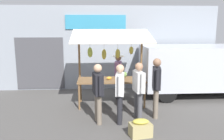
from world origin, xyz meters
TOP-DOWN VIEW (x-y plane):
  - ground_plane at (0.00, 0.00)m, footprint 40.00×40.00m
  - street_backdrop at (0.06, -2.20)m, footprint 9.00×0.30m
  - market_stall at (-0.01, -0.03)m, footprint 2.50×1.46m
  - vendor_with_sunhat at (-0.29, -0.75)m, footprint 0.41×0.68m
  - shopper_with_shopping_bag at (0.45, 1.44)m, footprint 0.31×0.69m
  - shopper_in_grey_tee at (-0.68, 1.25)m, footprint 0.29×0.69m
  - shopper_in_striped_shirt at (-1.22, 1.11)m, footprint 0.32×0.71m
  - shopper_with_ponytail at (-0.14, 1.46)m, footprint 0.29×0.69m
  - parked_van at (-3.27, -0.96)m, footprint 4.41×1.87m
  - produce_crate_near at (-0.55, 2.32)m, footprint 0.57×0.43m

SIDE VIEW (x-z plane):
  - ground_plane at x=0.00m, z-range 0.00..0.00m
  - produce_crate_near at x=-0.55m, z-range -0.02..0.42m
  - shopper_with_ponytail at x=-0.14m, z-range 0.12..1.75m
  - vendor_with_sunhat at x=-0.29m, z-range 0.14..1.74m
  - shopper_in_grey_tee at x=-0.68m, z-range 0.13..1.76m
  - shopper_with_shopping_bag at x=0.45m, z-range 0.13..1.76m
  - shopper_in_striped_shirt at x=-1.22m, z-range 0.15..1.87m
  - parked_van at x=-3.27m, z-range 0.18..2.06m
  - market_stall at x=-0.01m, z-range 0.29..2.79m
  - street_backdrop at x=0.06m, z-range 0.00..3.40m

